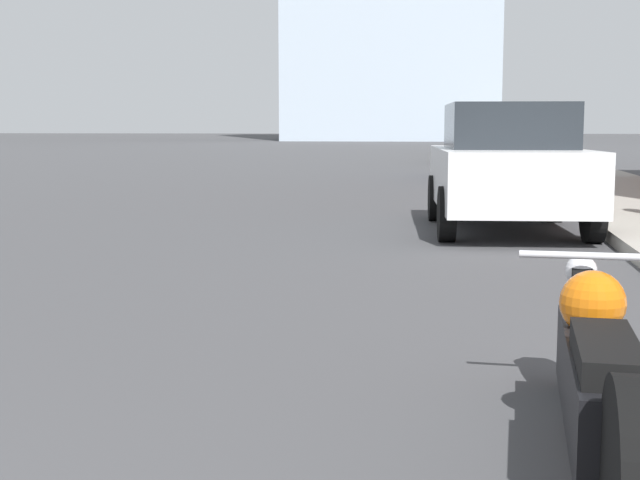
# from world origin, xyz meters

# --- Properties ---
(sidewalk) EXTENTS (2.70, 240.00, 0.15)m
(sidewalk) POSITION_xyz_m (6.10, 40.00, 0.07)
(sidewalk) COLOR #9E998E
(sidewalk) RESTS_ON ground_plane
(motorcycle) EXTENTS (0.62, 2.71, 0.76)m
(motorcycle) POSITION_xyz_m (3.57, 3.06, 0.38)
(motorcycle) COLOR black
(motorcycle) RESTS_ON ground_plane
(parked_car_white) EXTENTS (2.17, 4.06, 1.67)m
(parked_car_white) POSITION_xyz_m (3.61, 11.46, 0.85)
(parked_car_white) COLOR silver
(parked_car_white) RESTS_ON ground_plane
(parked_car_blue) EXTENTS (2.04, 4.07, 1.68)m
(parked_car_blue) POSITION_xyz_m (3.63, 24.20, 0.83)
(parked_car_blue) COLOR #1E3899
(parked_car_blue) RESTS_ON ground_plane
(parked_car_black) EXTENTS (2.08, 4.09, 1.80)m
(parked_car_black) POSITION_xyz_m (3.48, 35.17, 0.90)
(parked_car_black) COLOR black
(parked_car_black) RESTS_ON ground_plane
(parked_car_yellow) EXTENTS (2.04, 3.95, 1.63)m
(parked_car_yellow) POSITION_xyz_m (3.50, 47.08, 0.82)
(parked_car_yellow) COLOR gold
(parked_car_yellow) RESTS_ON ground_plane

